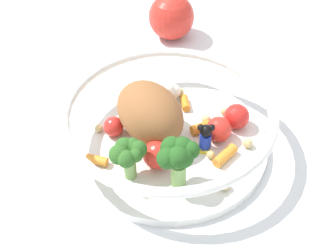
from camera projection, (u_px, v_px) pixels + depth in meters
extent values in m
plane|color=white|center=(172.00, 140.00, 0.60)|extent=(2.40, 2.40, 0.00)
cylinder|color=white|center=(168.00, 143.00, 0.58)|extent=(0.23, 0.23, 0.01)
torus|color=white|center=(168.00, 112.00, 0.55)|extent=(0.25, 0.25, 0.01)
ellipsoid|color=#935B33|center=(150.00, 113.00, 0.57)|extent=(0.11, 0.12, 0.07)
cylinder|color=#7FAD5B|center=(179.00, 175.00, 0.52)|extent=(0.02, 0.02, 0.03)
sphere|color=#23561E|center=(178.00, 158.00, 0.49)|extent=(0.02, 0.02, 0.02)
sphere|color=#23561E|center=(183.00, 158.00, 0.50)|extent=(0.02, 0.02, 0.02)
sphere|color=#23561E|center=(191.00, 150.00, 0.50)|extent=(0.02, 0.02, 0.02)
sphere|color=#23561E|center=(182.00, 148.00, 0.50)|extent=(0.02, 0.02, 0.02)
sphere|color=#23561E|center=(172.00, 148.00, 0.51)|extent=(0.02, 0.02, 0.02)
sphere|color=#23561E|center=(167.00, 158.00, 0.50)|extent=(0.02, 0.02, 0.02)
cylinder|color=#7FAD5B|center=(130.00, 168.00, 0.53)|extent=(0.01, 0.01, 0.03)
sphere|color=#2D6023|center=(126.00, 159.00, 0.51)|extent=(0.02, 0.02, 0.02)
sphere|color=#2D6023|center=(136.00, 155.00, 0.51)|extent=(0.02, 0.02, 0.02)
sphere|color=#2D6023|center=(138.00, 149.00, 0.52)|extent=(0.02, 0.02, 0.02)
sphere|color=#2D6023|center=(132.00, 147.00, 0.52)|extent=(0.02, 0.02, 0.02)
sphere|color=#2D6023|center=(124.00, 147.00, 0.52)|extent=(0.02, 0.02, 0.02)
sphere|color=#2D6023|center=(119.00, 155.00, 0.51)|extent=(0.02, 0.02, 0.02)
sphere|color=white|center=(161.00, 93.00, 0.62)|extent=(0.03, 0.03, 0.03)
sphere|color=white|center=(166.00, 91.00, 0.62)|extent=(0.02, 0.02, 0.02)
sphere|color=white|center=(173.00, 91.00, 0.63)|extent=(0.02, 0.02, 0.02)
sphere|color=white|center=(166.00, 89.00, 0.63)|extent=(0.02, 0.02, 0.02)
sphere|color=white|center=(163.00, 88.00, 0.63)|extent=(0.02, 0.02, 0.02)
sphere|color=white|center=(157.00, 91.00, 0.63)|extent=(0.03, 0.03, 0.03)
sphere|color=white|center=(162.00, 90.00, 0.62)|extent=(0.02, 0.02, 0.02)
cube|color=yellow|center=(205.00, 148.00, 0.57)|extent=(0.02, 0.02, 0.00)
cylinder|color=#1933B2|center=(205.00, 141.00, 0.56)|extent=(0.02, 0.02, 0.02)
sphere|color=black|center=(206.00, 131.00, 0.55)|extent=(0.01, 0.01, 0.01)
sphere|color=black|center=(201.00, 127.00, 0.55)|extent=(0.01, 0.01, 0.01)
sphere|color=black|center=(212.00, 128.00, 0.55)|extent=(0.01, 0.01, 0.01)
cylinder|color=orange|center=(97.00, 160.00, 0.55)|extent=(0.01, 0.02, 0.01)
cylinder|color=orange|center=(201.00, 128.00, 0.59)|extent=(0.03, 0.03, 0.01)
cylinder|color=orange|center=(124.00, 153.00, 0.56)|extent=(0.02, 0.02, 0.01)
cylinder|color=orange|center=(225.00, 156.00, 0.55)|extent=(0.04, 0.02, 0.01)
cylinder|color=orange|center=(139.00, 105.00, 0.62)|extent=(0.01, 0.03, 0.01)
cylinder|color=orange|center=(189.00, 104.00, 0.62)|extent=(0.03, 0.02, 0.01)
sphere|color=red|center=(158.00, 155.00, 0.54)|extent=(0.03, 0.03, 0.03)
sphere|color=red|center=(237.00, 116.00, 0.59)|extent=(0.03, 0.03, 0.03)
sphere|color=red|center=(219.00, 129.00, 0.57)|extent=(0.03, 0.03, 0.03)
sphere|color=red|center=(114.00, 126.00, 0.58)|extent=(0.02, 0.02, 0.02)
sphere|color=tan|center=(140.00, 190.00, 0.52)|extent=(0.01, 0.01, 0.01)
sphere|color=tan|center=(211.00, 155.00, 0.56)|extent=(0.01, 0.01, 0.01)
sphere|color=#D1B775|center=(99.00, 128.00, 0.59)|extent=(0.01, 0.01, 0.01)
sphere|color=tan|center=(225.00, 185.00, 0.52)|extent=(0.01, 0.01, 0.01)
sphere|color=#D1B775|center=(179.00, 92.00, 0.64)|extent=(0.01, 0.01, 0.01)
sphere|color=#D1B775|center=(206.00, 120.00, 0.60)|extent=(0.01, 0.01, 0.01)
sphere|color=#D1B775|center=(224.00, 111.00, 0.61)|extent=(0.01, 0.01, 0.01)
sphere|color=#D1B775|center=(125.00, 116.00, 0.60)|extent=(0.01, 0.01, 0.01)
sphere|color=#D1B775|center=(170.00, 113.00, 0.61)|extent=(0.01, 0.01, 0.01)
sphere|color=#D1B775|center=(248.00, 143.00, 0.57)|extent=(0.01, 0.01, 0.01)
sphere|color=#D1B775|center=(123.00, 102.00, 0.62)|extent=(0.01, 0.01, 0.01)
sphere|color=#D1B775|center=(184.00, 152.00, 0.56)|extent=(0.01, 0.01, 0.01)
sphere|color=red|center=(171.00, 17.00, 0.74)|extent=(0.07, 0.07, 0.07)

